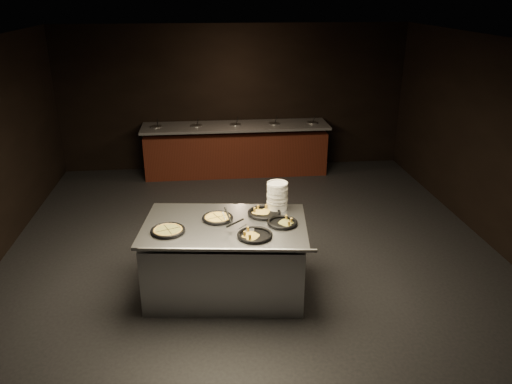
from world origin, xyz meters
TOP-DOWN VIEW (x-y plane):
  - room at (0.00, 0.00)m, footprint 7.02×8.02m
  - salad_bar at (0.00, 3.56)m, footprint 3.70×0.83m
  - serving_counter at (-0.42, -0.76)m, footprint 2.06×1.46m
  - plate_stack at (0.26, -0.37)m, footprint 0.26×0.26m
  - pan_veggie_whole at (-1.07, -0.89)m, footprint 0.40×0.40m
  - pan_cheese_whole at (-0.50, -0.61)m, footprint 0.38×0.38m
  - pan_cheese_slices_a at (0.08, -0.53)m, footprint 0.41×0.41m
  - pan_cheese_slices_b at (-0.10, -1.11)m, footprint 0.40×0.40m
  - pan_veggie_slices at (0.26, -0.83)m, footprint 0.36×0.36m
  - server_left at (-0.40, -0.69)m, footprint 0.20×0.32m
  - server_right at (-0.26, -0.96)m, footprint 0.33×0.10m

SIDE VIEW (x-z plane):
  - salad_bar at x=0.00m, z-range -0.15..1.03m
  - serving_counter at x=-0.42m, z-range -0.02..0.90m
  - pan_cheese_slices_a at x=0.08m, z-range 0.92..0.96m
  - pan_cheese_slices_b at x=-0.10m, z-range 0.92..0.96m
  - pan_veggie_slices at x=0.26m, z-range 0.92..0.96m
  - pan_cheese_whole at x=-0.50m, z-range 0.92..0.96m
  - pan_veggie_whole at x=-1.07m, z-range 0.92..0.96m
  - server_right at x=-0.26m, z-range 0.92..1.08m
  - server_left at x=-0.40m, z-range 0.92..1.09m
  - plate_stack at x=0.26m, z-range 0.92..1.27m
  - room at x=0.00m, z-range -0.01..2.91m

